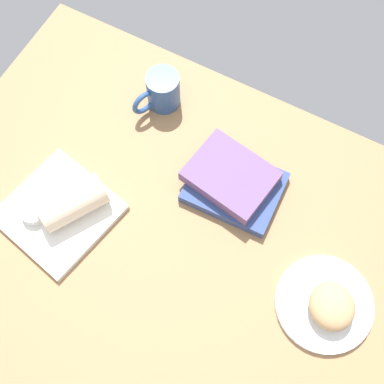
{
  "coord_description": "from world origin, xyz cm",
  "views": [
    {
      "loc": [
        -20.57,
        23.49,
        107.45
      ],
      "look_at": [
        -1.18,
        -12.93,
        7.0
      ],
      "focal_mm": 47.24,
      "sensor_mm": 36.0,
      "label": 1
    }
  ],
  "objects_px": {
    "scone_pastry": "(332,306)",
    "sauce_cup": "(34,212)",
    "breakfast_wrap": "(73,203)",
    "coffee_mug": "(162,91)",
    "square_plate": "(59,212)",
    "book_stack": "(233,182)",
    "round_plate": "(324,304)"
  },
  "relations": [
    {
      "from": "sauce_cup",
      "to": "coffee_mug",
      "type": "xyz_separation_m",
      "value": [
        -0.1,
        -0.38,
        0.02
      ]
    },
    {
      "from": "breakfast_wrap",
      "to": "book_stack",
      "type": "relative_size",
      "value": 0.65
    },
    {
      "from": "coffee_mug",
      "to": "book_stack",
      "type": "bearing_deg",
      "value": 153.65
    },
    {
      "from": "square_plate",
      "to": "book_stack",
      "type": "distance_m",
      "value": 0.38
    },
    {
      "from": "round_plate",
      "to": "book_stack",
      "type": "bearing_deg",
      "value": -27.43
    },
    {
      "from": "square_plate",
      "to": "sauce_cup",
      "type": "distance_m",
      "value": 0.05
    },
    {
      "from": "round_plate",
      "to": "coffee_mug",
      "type": "xyz_separation_m",
      "value": [
        0.52,
        -0.27,
        0.04
      ]
    },
    {
      "from": "sauce_cup",
      "to": "book_stack",
      "type": "distance_m",
      "value": 0.43
    },
    {
      "from": "round_plate",
      "to": "scone_pastry",
      "type": "xyz_separation_m",
      "value": [
        -0.01,
        0.01,
        0.03
      ]
    },
    {
      "from": "scone_pastry",
      "to": "coffee_mug",
      "type": "distance_m",
      "value": 0.6
    },
    {
      "from": "book_stack",
      "to": "breakfast_wrap",
      "type": "bearing_deg",
      "value": 37.64
    },
    {
      "from": "scone_pastry",
      "to": "breakfast_wrap",
      "type": "height_order",
      "value": "breakfast_wrap"
    },
    {
      "from": "round_plate",
      "to": "book_stack",
      "type": "distance_m",
      "value": 0.32
    },
    {
      "from": "coffee_mug",
      "to": "square_plate",
      "type": "bearing_deg",
      "value": 80.47
    },
    {
      "from": "round_plate",
      "to": "sauce_cup",
      "type": "height_order",
      "value": "sauce_cup"
    },
    {
      "from": "sauce_cup",
      "to": "square_plate",
      "type": "bearing_deg",
      "value": -143.29
    },
    {
      "from": "breakfast_wrap",
      "to": "sauce_cup",
      "type": "bearing_deg",
      "value": 67.96
    },
    {
      "from": "book_stack",
      "to": "coffee_mug",
      "type": "bearing_deg",
      "value": -26.35
    },
    {
      "from": "scone_pastry",
      "to": "book_stack",
      "type": "xyz_separation_m",
      "value": [
        0.29,
        -0.15,
        -0.01
      ]
    },
    {
      "from": "scone_pastry",
      "to": "sauce_cup",
      "type": "xyz_separation_m",
      "value": [
        0.63,
        0.11,
        -0.01
      ]
    },
    {
      "from": "sauce_cup",
      "to": "book_stack",
      "type": "xyz_separation_m",
      "value": [
        -0.34,
        -0.26,
        -0.0
      ]
    },
    {
      "from": "round_plate",
      "to": "coffee_mug",
      "type": "bearing_deg",
      "value": -26.93
    },
    {
      "from": "breakfast_wrap",
      "to": "square_plate",
      "type": "bearing_deg",
      "value": 67.96
    },
    {
      "from": "round_plate",
      "to": "square_plate",
      "type": "distance_m",
      "value": 0.59
    },
    {
      "from": "scone_pastry",
      "to": "book_stack",
      "type": "height_order",
      "value": "scone_pastry"
    },
    {
      "from": "round_plate",
      "to": "sauce_cup",
      "type": "bearing_deg",
      "value": 10.65
    },
    {
      "from": "square_plate",
      "to": "book_stack",
      "type": "relative_size",
      "value": 0.99
    },
    {
      "from": "square_plate",
      "to": "breakfast_wrap",
      "type": "bearing_deg",
      "value": -143.29
    },
    {
      "from": "round_plate",
      "to": "scone_pastry",
      "type": "relative_size",
      "value": 2.05
    },
    {
      "from": "sauce_cup",
      "to": "book_stack",
      "type": "height_order",
      "value": "book_stack"
    },
    {
      "from": "breakfast_wrap",
      "to": "book_stack",
      "type": "distance_m",
      "value": 0.34
    },
    {
      "from": "breakfast_wrap",
      "to": "coffee_mug",
      "type": "relative_size",
      "value": 1.16
    }
  ]
}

